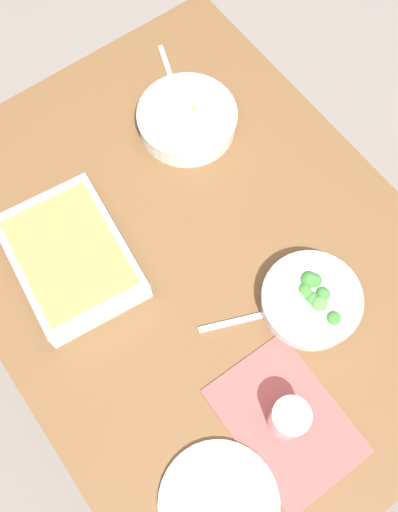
{
  "coord_description": "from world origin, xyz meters",
  "views": [
    {
      "loc": [
        0.37,
        -0.28,
        1.87
      ],
      "look_at": [
        0.0,
        0.0,
        0.74
      ],
      "focal_mm": 40.33,
      "sensor_mm": 36.0,
      "label": 1
    }
  ],
  "objects_px": {
    "drink_cup": "(288,419)",
    "broccoli_bowl": "(311,300)",
    "side_plate": "(219,503)",
    "stew_bowl": "(187,119)",
    "spoon_by_stew": "(172,81)",
    "baking_dish": "(71,257)",
    "spoon_by_broccoli": "(253,317)"
  },
  "relations": [
    {
      "from": "baking_dish",
      "to": "spoon_by_broccoli",
      "type": "bearing_deg",
      "value": 35.84
    },
    {
      "from": "broccoli_bowl",
      "to": "spoon_by_stew",
      "type": "height_order",
      "value": "broccoli_bowl"
    },
    {
      "from": "stew_bowl",
      "to": "broccoli_bowl",
      "type": "height_order",
      "value": "broccoli_bowl"
    },
    {
      "from": "stew_bowl",
      "to": "spoon_by_stew",
      "type": "distance_m",
      "value": 0.14
    },
    {
      "from": "side_plate",
      "to": "stew_bowl",
      "type": "bearing_deg",
      "value": 148.13
    },
    {
      "from": "drink_cup",
      "to": "spoon_by_stew",
      "type": "height_order",
      "value": "drink_cup"
    },
    {
      "from": "broccoli_bowl",
      "to": "spoon_by_broccoli",
      "type": "xyz_separation_m",
      "value": [
        -0.05,
        -0.11,
        -0.03
      ]
    },
    {
      "from": "spoon_by_broccoli",
      "to": "stew_bowl",
      "type": "bearing_deg",
      "value": 160.08
    },
    {
      "from": "drink_cup",
      "to": "side_plate",
      "type": "bearing_deg",
      "value": -78.19
    },
    {
      "from": "broccoli_bowl",
      "to": "spoon_by_broccoli",
      "type": "distance_m",
      "value": 0.12
    },
    {
      "from": "drink_cup",
      "to": "broccoli_bowl",
      "type": "bearing_deg",
      "value": 129.02
    },
    {
      "from": "spoon_by_broccoli",
      "to": "baking_dish",
      "type": "bearing_deg",
      "value": -144.16
    },
    {
      "from": "side_plate",
      "to": "spoon_by_broccoli",
      "type": "xyz_separation_m",
      "value": [
        -0.24,
        0.26,
        -0.0
      ]
    },
    {
      "from": "broccoli_bowl",
      "to": "spoon_by_stew",
      "type": "relative_size",
      "value": 1.2
    },
    {
      "from": "side_plate",
      "to": "drink_cup",
      "type": "bearing_deg",
      "value": 101.81
    },
    {
      "from": "stew_bowl",
      "to": "baking_dish",
      "type": "bearing_deg",
      "value": -71.02
    },
    {
      "from": "broccoli_bowl",
      "to": "drink_cup",
      "type": "bearing_deg",
      "value": -50.98
    },
    {
      "from": "drink_cup",
      "to": "spoon_by_stew",
      "type": "xyz_separation_m",
      "value": [
        -0.78,
        0.29,
        -0.03
      ]
    },
    {
      "from": "spoon_by_stew",
      "to": "spoon_by_broccoli",
      "type": "height_order",
      "value": "same"
    },
    {
      "from": "spoon_by_stew",
      "to": "broccoli_bowl",
      "type": "bearing_deg",
      "value": -9.05
    },
    {
      "from": "spoon_by_stew",
      "to": "spoon_by_broccoli",
      "type": "distance_m",
      "value": 0.62
    },
    {
      "from": "stew_bowl",
      "to": "side_plate",
      "type": "height_order",
      "value": "stew_bowl"
    },
    {
      "from": "side_plate",
      "to": "spoon_by_broccoli",
      "type": "relative_size",
      "value": 1.3
    },
    {
      "from": "broccoli_bowl",
      "to": "spoon_by_broccoli",
      "type": "bearing_deg",
      "value": -112.31
    },
    {
      "from": "baking_dish",
      "to": "side_plate",
      "type": "xyz_separation_m",
      "value": [
        0.56,
        -0.03,
        -0.03
      ]
    },
    {
      "from": "side_plate",
      "to": "spoon_by_broccoli",
      "type": "height_order",
      "value": "side_plate"
    },
    {
      "from": "stew_bowl",
      "to": "spoon_by_broccoli",
      "type": "relative_size",
      "value": 1.37
    },
    {
      "from": "broccoli_bowl",
      "to": "baking_dish",
      "type": "relative_size",
      "value": 0.63
    },
    {
      "from": "side_plate",
      "to": "spoon_by_stew",
      "type": "bearing_deg",
      "value": 149.8
    },
    {
      "from": "drink_cup",
      "to": "spoon_by_stew",
      "type": "bearing_deg",
      "value": 159.79
    },
    {
      "from": "drink_cup",
      "to": "spoon_by_broccoli",
      "type": "xyz_separation_m",
      "value": [
        -0.2,
        0.08,
        -0.03
      ]
    },
    {
      "from": "stew_bowl",
      "to": "spoon_by_stew",
      "type": "xyz_separation_m",
      "value": [
        -0.13,
        0.05,
        -0.03
      ]
    }
  ]
}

